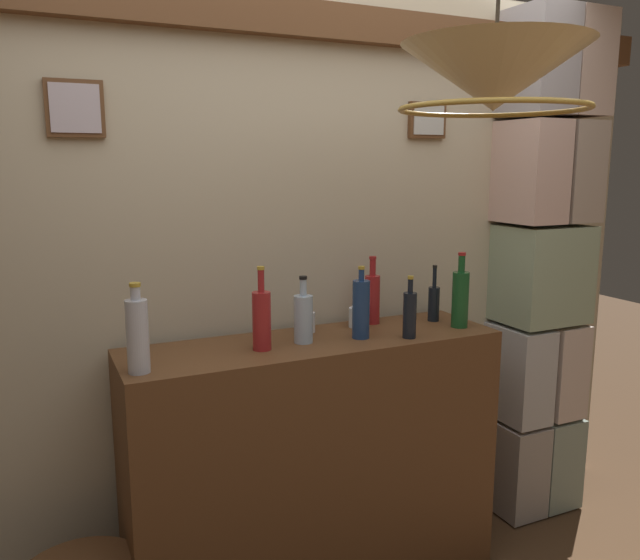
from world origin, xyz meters
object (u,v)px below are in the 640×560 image
object	(u,v)px
liquor_bottle_tequila	(434,302)
pendant_lamp	(494,79)
liquor_bottle_whiskey	(361,308)
liquor_bottle_rum	(410,314)
liquor_bottle_mezcal	(138,335)
liquor_bottle_amaro	(372,297)
glass_tumbler_highball	(308,322)
liquor_bottle_bourbon	(303,317)
glass_tumbler_rocks	(358,317)
liquor_bottle_gin	(262,319)
liquor_bottle_sherry	(460,298)

from	to	relation	value
liquor_bottle_tequila	pendant_lamp	bearing A→B (deg)	-113.53
liquor_bottle_whiskey	liquor_bottle_rum	bearing A→B (deg)	-24.47
liquor_bottle_whiskey	liquor_bottle_mezcal	distance (m)	0.88
liquor_bottle_tequila	liquor_bottle_amaro	distance (m)	0.28
liquor_bottle_amaro	liquor_bottle_rum	xyz separation A→B (m)	(0.02, -0.27, -0.02)
liquor_bottle_tequila	liquor_bottle_whiskey	distance (m)	0.44
liquor_bottle_mezcal	liquor_bottle_rum	bearing A→B (deg)	-1.02
glass_tumbler_highball	pendant_lamp	bearing A→B (deg)	-69.85
liquor_bottle_mezcal	liquor_bottle_rum	xyz separation A→B (m)	(1.05, -0.02, -0.03)
liquor_bottle_bourbon	glass_tumbler_highball	world-z (taller)	liquor_bottle_bourbon
liquor_bottle_tequila	glass_tumbler_rocks	size ratio (longest dim) A/B	2.95
liquor_bottle_gin	liquor_bottle_tequila	bearing A→B (deg)	6.46
liquor_bottle_rum	glass_tumbler_highball	size ratio (longest dim) A/B	3.04
liquor_bottle_bourbon	liquor_bottle_amaro	world-z (taller)	liquor_bottle_amaro
glass_tumbler_highball	liquor_bottle_tequila	bearing A→B (deg)	-6.20
liquor_bottle_rum	glass_tumbler_rocks	bearing A→B (deg)	114.11
liquor_bottle_whiskey	liquor_bottle_amaro	size ratio (longest dim) A/B	0.99
liquor_bottle_sherry	liquor_bottle_mezcal	size ratio (longest dim) A/B	1.05
liquor_bottle_gin	liquor_bottle_amaro	bearing A→B (deg)	16.86
glass_tumbler_rocks	glass_tumbler_highball	size ratio (longest dim) A/B	1.02
liquor_bottle_amaro	glass_tumbler_rocks	distance (m)	0.12
liquor_bottle_amaro	liquor_bottle_gin	bearing A→B (deg)	-163.14
liquor_bottle_whiskey	liquor_bottle_rum	distance (m)	0.20
liquor_bottle_bourbon	liquor_bottle_amaro	distance (m)	0.42
liquor_bottle_gin	liquor_bottle_amaro	xyz separation A→B (m)	(0.57, 0.17, -0.00)
liquor_bottle_whiskey	liquor_bottle_rum	world-z (taller)	liquor_bottle_whiskey
liquor_bottle_tequila	liquor_bottle_whiskey	xyz separation A→B (m)	(-0.43, -0.11, 0.04)
liquor_bottle_whiskey	liquor_bottle_tequila	bearing A→B (deg)	14.37
liquor_bottle_gin	liquor_bottle_mezcal	world-z (taller)	liquor_bottle_gin
liquor_bottle_tequila	glass_tumbler_rocks	xyz separation A→B (m)	(-0.35, 0.05, -0.04)
liquor_bottle_tequila	liquor_bottle_bourbon	size ratio (longest dim) A/B	0.95
glass_tumbler_rocks	liquor_bottle_tequila	bearing A→B (deg)	-7.58
glass_tumbler_rocks	glass_tumbler_highball	distance (m)	0.23
liquor_bottle_gin	liquor_bottle_tequila	size ratio (longest dim) A/B	1.27
liquor_bottle_whiskey	liquor_bottle_mezcal	bearing A→B (deg)	-175.96
pendant_lamp	liquor_bottle_amaro	bearing A→B (deg)	87.41
liquor_bottle_gin	liquor_bottle_whiskey	distance (m)	0.41
liquor_bottle_gin	glass_tumbler_rocks	distance (m)	0.51
liquor_bottle_tequila	glass_tumbler_highball	size ratio (longest dim) A/B	3.02
liquor_bottle_sherry	liquor_bottle_tequila	bearing A→B (deg)	105.99
glass_tumbler_rocks	pendant_lamp	bearing A→B (deg)	-86.01
liquor_bottle_tequila	liquor_bottle_whiskey	bearing A→B (deg)	-165.63
liquor_bottle_bourbon	liquor_bottle_rum	world-z (taller)	liquor_bottle_bourbon
liquor_bottle_whiskey	liquor_bottle_bourbon	xyz separation A→B (m)	(-0.23, 0.04, -0.02)
glass_tumbler_highball	liquor_bottle_bourbon	bearing A→B (deg)	-119.96
liquor_bottle_gin	liquor_bottle_sherry	xyz separation A→B (m)	(0.88, -0.04, 0.01)
liquor_bottle_gin	liquor_bottle_whiskey	world-z (taller)	liquor_bottle_gin
pendant_lamp	liquor_bottle_sherry	bearing A→B (deg)	58.65
liquor_bottle_amaro	glass_tumbler_rocks	bearing A→B (deg)	-160.57
liquor_bottle_sherry	pendant_lamp	world-z (taller)	pendant_lamp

